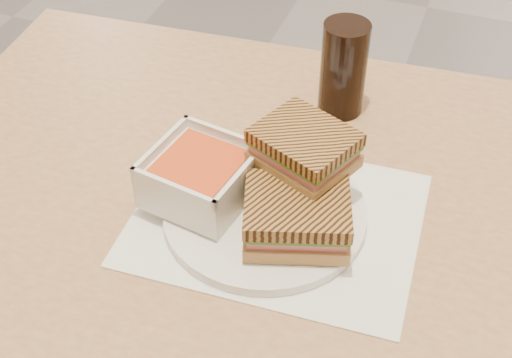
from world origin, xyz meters
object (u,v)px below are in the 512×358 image
(main_table, at_px, (321,256))
(soup_bowl, at_px, (201,178))
(cola_glass, at_px, (343,69))
(plate, at_px, (265,213))
(panini_lower, at_px, (297,216))

(main_table, bearing_deg, soup_bowl, -157.42)
(main_table, height_order, cola_glass, cola_glass)
(plate, xyz_separation_m, panini_lower, (0.05, -0.03, 0.04))
(main_table, xyz_separation_m, panini_lower, (-0.02, -0.09, 0.16))
(plate, relative_size, cola_glass, 1.79)
(plate, distance_m, soup_bowl, 0.09)
(cola_glass, bearing_deg, main_table, -79.67)
(soup_bowl, relative_size, cola_glass, 0.97)
(main_table, distance_m, panini_lower, 0.18)
(plate, bearing_deg, cola_glass, 83.50)
(main_table, height_order, plate, plate)
(main_table, xyz_separation_m, cola_glass, (-0.04, 0.20, 0.19))
(panini_lower, bearing_deg, cola_glass, 94.08)
(soup_bowl, relative_size, panini_lower, 0.93)
(main_table, distance_m, plate, 0.15)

